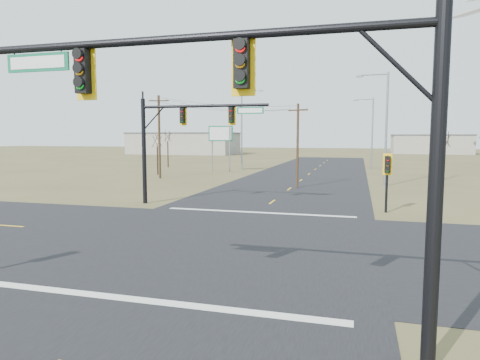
# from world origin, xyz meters

# --- Properties ---
(ground) EXTENTS (320.00, 320.00, 0.00)m
(ground) POSITION_xyz_m (0.00, 0.00, 0.00)
(ground) COLOR brown
(ground) RESTS_ON ground
(road_ew) EXTENTS (160.00, 14.00, 0.02)m
(road_ew) POSITION_xyz_m (0.00, 0.00, 0.01)
(road_ew) COLOR black
(road_ew) RESTS_ON ground
(road_ns) EXTENTS (14.00, 160.00, 0.02)m
(road_ns) POSITION_xyz_m (0.00, 0.00, 0.01)
(road_ns) COLOR black
(road_ns) RESTS_ON ground
(stop_bar_near) EXTENTS (12.00, 0.40, 0.01)m
(stop_bar_near) POSITION_xyz_m (0.00, -7.50, 0.03)
(stop_bar_near) COLOR silver
(stop_bar_near) RESTS_ON road_ns
(stop_bar_far) EXTENTS (12.00, 0.40, 0.01)m
(stop_bar_far) POSITION_xyz_m (0.00, 7.50, 0.03)
(stop_bar_far) COLOR silver
(stop_bar_far) RESTS_ON road_ns
(mast_arm_near) EXTENTS (10.99, 0.42, 7.58)m
(mast_arm_near) POSITION_xyz_m (3.92, -9.18, 5.50)
(mast_arm_near) COLOR black
(mast_arm_near) RESTS_ON ground
(mast_arm_far) EXTENTS (9.17, 0.48, 7.43)m
(mast_arm_far) POSITION_xyz_m (-5.84, 9.14, 5.35)
(mast_arm_far) COLOR black
(mast_arm_far) RESTS_ON ground
(pedestal_signal_ne) EXTENTS (0.63, 0.53, 3.76)m
(pedestal_signal_ne) POSITION_xyz_m (7.75, 9.65, 2.79)
(pedestal_signal_ne) COLOR black
(pedestal_signal_ne) RESTS_ON ground
(utility_pole_near) EXTENTS (1.87, 0.57, 7.77)m
(utility_pole_near) POSITION_xyz_m (0.55, 21.07, 4.10)
(utility_pole_near) COLOR #402D1B
(utility_pole_near) RESTS_ON ground
(utility_pole_far) EXTENTS (2.26, 0.61, 9.37)m
(utility_pole_far) POSITION_xyz_m (-15.86, 26.09, 4.87)
(utility_pole_far) COLOR #402D1B
(utility_pole_far) RESTS_ON ground
(highway_sign) EXTENTS (3.21, 0.96, 6.20)m
(highway_sign) POSITION_xyz_m (-12.06, 36.90, 4.38)
(highway_sign) COLOR gray
(highway_sign) RESTS_ON ground
(streetlight_a) EXTENTS (3.03, 0.47, 10.81)m
(streetlight_a) POSITION_xyz_m (8.22, 24.78, 6.07)
(streetlight_a) COLOR gray
(streetlight_a) RESTS_ON ground
(streetlight_b) EXTENTS (2.87, 0.41, 10.24)m
(streetlight_b) POSITION_xyz_m (7.57, 46.19, 5.75)
(streetlight_b) COLOR gray
(streetlight_b) RESTS_ON ground
(streetlight_c) EXTENTS (3.20, 0.37, 11.47)m
(streetlight_c) POSITION_xyz_m (-10.01, 41.02, 6.44)
(streetlight_c) COLOR gray
(streetlight_c) RESTS_ON ground
(bare_tree_a) EXTENTS (2.95, 2.95, 5.48)m
(bare_tree_a) POSITION_xyz_m (-18.26, 30.34, 4.33)
(bare_tree_a) COLOR black
(bare_tree_a) RESTS_ON ground
(bare_tree_b) EXTENTS (3.17, 3.17, 6.13)m
(bare_tree_b) POSITION_xyz_m (-22.54, 42.52, 4.90)
(bare_tree_b) COLOR black
(bare_tree_b) RESTS_ON ground
(bare_tree_c) EXTENTS (2.90, 2.90, 5.80)m
(bare_tree_c) POSITION_xyz_m (15.13, 33.17, 4.55)
(bare_tree_c) COLOR black
(bare_tree_c) RESTS_ON ground
(warehouse_left) EXTENTS (28.00, 14.00, 5.50)m
(warehouse_left) POSITION_xyz_m (-40.00, 90.00, 2.75)
(warehouse_left) COLOR #9A9589
(warehouse_left) RESTS_ON ground
(warehouse_mid) EXTENTS (20.00, 12.00, 5.00)m
(warehouse_mid) POSITION_xyz_m (25.00, 110.00, 2.50)
(warehouse_mid) COLOR #9A9589
(warehouse_mid) RESTS_ON ground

